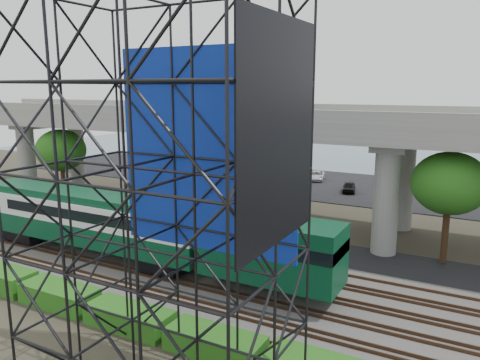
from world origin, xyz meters
The scene contains 13 objects.
ground centered at (0.00, 0.00, 0.00)m, with size 140.00×140.00×0.00m, color #474233.
ballast_bed centered at (0.00, 2.00, 0.10)m, with size 90.00×12.00×0.20m, color slate.
service_road centered at (0.00, 10.50, 0.04)m, with size 90.00×5.00×0.08m, color black.
parking_lot centered at (0.00, 34.00, 0.04)m, with size 90.00×18.00×0.08m, color black.
harbor_water centered at (0.00, 56.00, 0.01)m, with size 140.00×40.00×0.03m, color #42606D.
rail_tracks centered at (0.00, 2.00, 0.28)m, with size 90.00×9.52×0.16m.
commuter_train centered at (-6.01, 2.00, 2.88)m, with size 29.30×3.06×4.30m.
overpass centered at (-0.40, 16.00, 8.21)m, with size 80.00×12.00×12.40m.
scaffold_tower centered at (6.06, -7.98, 7.47)m, with size 9.36×6.36×15.00m.
hedge_strip centered at (1.01, -4.30, 0.56)m, with size 34.60×1.80×1.20m.
trees centered at (-4.67, 16.17, 5.57)m, with size 40.94×16.94×7.69m.
suv centered at (-16.66, 10.48, 0.69)m, with size 2.03×4.41×1.23m, color black.
parked_cars centered at (1.10, 33.49, 0.69)m, with size 37.80×9.76×1.28m.
Camera 1 is at (16.10, -20.69, 11.84)m, focal length 35.00 mm.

